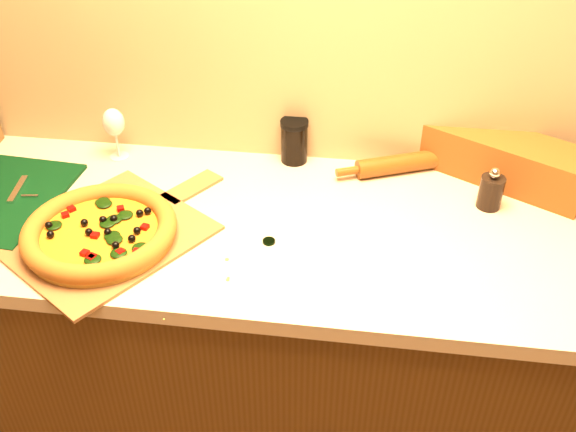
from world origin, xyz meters
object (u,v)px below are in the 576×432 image
object	(u,v)px
cutting_board	(3,199)
pepper_grinder	(491,191)
rolling_pin	(403,163)
dark_jar	(294,141)
pizza	(100,232)
wine_glass	(114,124)
pizza_peel	(111,232)

from	to	relation	value
cutting_board	pepper_grinder	bearing A→B (deg)	10.59
rolling_pin	dark_jar	distance (m)	0.31
pepper_grinder	pizza	bearing A→B (deg)	-163.57
cutting_board	rolling_pin	distance (m)	1.07
pizza	pepper_grinder	size ratio (longest dim) A/B	3.14
pepper_grinder	wine_glass	world-z (taller)	wine_glass
cutting_board	wine_glass	bearing A→B (deg)	52.66
cutting_board	dark_jar	distance (m)	0.79
pepper_grinder	rolling_pin	world-z (taller)	pepper_grinder
pizza_peel	wine_glass	bearing A→B (deg)	140.29
cutting_board	dark_jar	xyz separation A→B (m)	(0.73, 0.30, 0.06)
pizza	cutting_board	world-z (taller)	pizza
cutting_board	pepper_grinder	xyz separation A→B (m)	(1.25, 0.15, 0.04)
rolling_pin	wine_glass	size ratio (longest dim) A/B	2.40
cutting_board	pepper_grinder	world-z (taller)	pepper_grinder
pizza	pepper_grinder	distance (m)	0.97
rolling_pin	pepper_grinder	bearing A→B (deg)	-32.77
pizza_peel	rolling_pin	bearing A→B (deg)	62.21
pizza	dark_jar	bearing A→B (deg)	46.71
pizza_peel	wine_glass	size ratio (longest dim) A/B	3.98
pizza_peel	cutting_board	world-z (taller)	cutting_board
rolling_pin	dark_jar	size ratio (longest dim) A/B	2.90
pizza	rolling_pin	xyz separation A→B (m)	(0.71, 0.42, -0.01)
dark_jar	rolling_pin	bearing A→B (deg)	-3.44
wine_glass	cutting_board	bearing A→B (deg)	-131.29
cutting_board	pepper_grinder	distance (m)	1.26
pizza_peel	rolling_pin	world-z (taller)	rolling_pin
pizza_peel	pizza	world-z (taller)	pizza
pizza	rolling_pin	bearing A→B (deg)	30.16
pizza_peel	pizza	distance (m)	0.05
pizza_peel	rolling_pin	distance (m)	0.80
pizza	wine_glass	size ratio (longest dim) A/B	2.38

